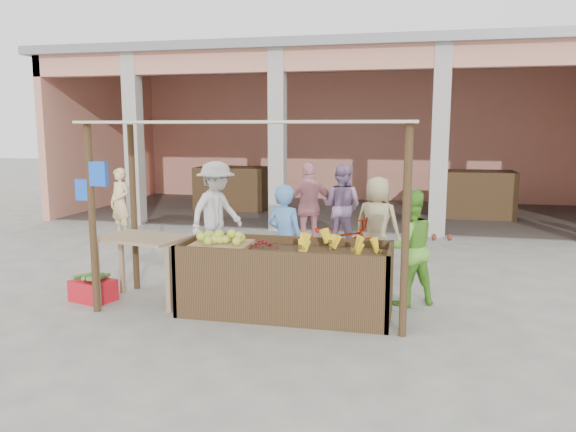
% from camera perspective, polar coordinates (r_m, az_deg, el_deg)
% --- Properties ---
extents(ground, '(60.00, 60.00, 0.00)m').
position_cam_1_polar(ground, '(7.27, -4.17, -9.56)').
color(ground, slate).
rests_on(ground, ground).
extents(market_building, '(14.40, 6.40, 4.20)m').
position_cam_1_polar(market_building, '(15.64, 5.68, 10.40)').
color(market_building, tan).
rests_on(market_building, ground).
extents(fruit_stall, '(2.60, 0.95, 0.80)m').
position_cam_1_polar(fruit_stall, '(7.02, -0.27, -6.78)').
color(fruit_stall, '#503620').
rests_on(fruit_stall, ground).
extents(stall_awning, '(4.09, 1.35, 2.39)m').
position_cam_1_polar(stall_awning, '(6.96, -4.32, 6.24)').
color(stall_awning, '#503620').
rests_on(stall_awning, ground).
extents(banana_heap, '(1.08, 0.59, 0.20)m').
position_cam_1_polar(banana_heap, '(6.80, 5.18, -3.01)').
color(banana_heap, yellow).
rests_on(banana_heap, fruit_stall).
extents(melon_tray, '(0.72, 0.62, 0.19)m').
position_cam_1_polar(melon_tray, '(7.16, -6.79, -2.49)').
color(melon_tray, '#A58455').
rests_on(melon_tray, fruit_stall).
extents(berry_heap, '(0.39, 0.32, 0.12)m').
position_cam_1_polar(berry_heap, '(6.98, -2.61, -2.98)').
color(berry_heap, maroon).
rests_on(berry_heap, fruit_stall).
extents(side_table, '(1.23, 0.95, 0.89)m').
position_cam_1_polar(side_table, '(7.65, -14.53, -3.07)').
color(side_table, '#A28161').
rests_on(side_table, ground).
extents(papaya_pile, '(0.64, 0.36, 0.18)m').
position_cam_1_polar(papaya_pile, '(7.60, -14.60, -1.35)').
color(papaya_pile, '#50812A').
rests_on(papaya_pile, side_table).
extents(red_crate, '(0.64, 0.54, 0.28)m').
position_cam_1_polar(red_crate, '(8.05, -19.18, -7.13)').
color(red_crate, red).
rests_on(red_crate, ground).
extents(plantain_bundle, '(0.45, 0.31, 0.09)m').
position_cam_1_polar(plantain_bundle, '(8.00, -19.25, -5.85)').
color(plantain_bundle, '#4F8731').
rests_on(plantain_bundle, red_crate).
extents(produce_sacks, '(0.71, 0.44, 0.54)m').
position_cam_1_polar(produce_sacks, '(11.95, 15.40, -1.14)').
color(produce_sacks, maroon).
rests_on(produce_sacks, ground).
extents(vendor_blue, '(0.74, 0.65, 1.65)m').
position_cam_1_polar(vendor_blue, '(7.72, -0.28, -2.09)').
color(vendor_blue, '#5B97E4').
rests_on(vendor_blue, ground).
extents(vendor_green, '(0.89, 0.76, 1.60)m').
position_cam_1_polar(vendor_green, '(7.48, 12.11, -2.83)').
color(vendor_green, '#61B02F').
rests_on(vendor_green, ground).
extents(motorcycle, '(0.95, 1.92, 0.96)m').
position_cam_1_polar(motorcycle, '(9.13, 4.93, -2.59)').
color(motorcycle, '#951902').
rests_on(motorcycle, ground).
extents(shopper_a, '(1.06, 1.35, 1.88)m').
position_cam_1_polar(shopper_a, '(9.68, -7.30, 0.79)').
color(shopper_a, silver).
rests_on(shopper_a, ground).
extents(shopper_b, '(1.18, 0.96, 1.77)m').
position_cam_1_polar(shopper_b, '(10.58, 2.20, 1.27)').
color(shopper_b, pink).
rests_on(shopper_b, ground).
extents(shopper_c, '(0.94, 0.74, 1.70)m').
position_cam_1_polar(shopper_c, '(9.12, 9.05, -0.31)').
color(shopper_c, tan).
rests_on(shopper_c, ground).
extents(shopper_e, '(0.69, 0.62, 1.53)m').
position_cam_1_polar(shopper_e, '(12.33, -16.69, 1.43)').
color(shopper_e, '#F7D28C').
rests_on(shopper_e, ground).
extents(shopper_f, '(0.98, 0.73, 1.78)m').
position_cam_1_polar(shopper_f, '(10.72, 5.49, 1.36)').
color(shopper_f, '#9E7CA8').
rests_on(shopper_f, ground).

